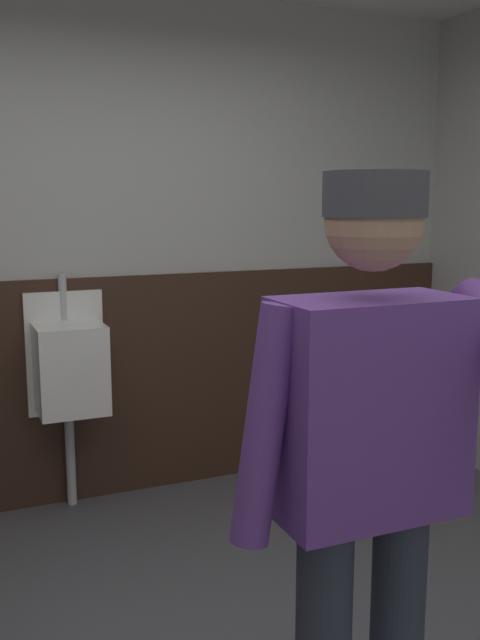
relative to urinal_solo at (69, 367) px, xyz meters
name	(u,v)px	position (x,y,z in m)	size (l,w,h in m)	color
wall_back	(94,251)	(0.19, 0.22, 0.57)	(4.92, 0.12, 2.69)	#B2B2AD
wainscot_band_back	(102,388)	(0.19, 0.14, -0.17)	(4.32, 0.03, 1.21)	#382319
urinal_solo	(69,367)	(0.00, 0.00, 0.00)	(0.40, 0.34, 1.24)	white
person	(369,458)	(0.35, -2.19, 0.23)	(0.68, 0.60, 1.68)	#2D3342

